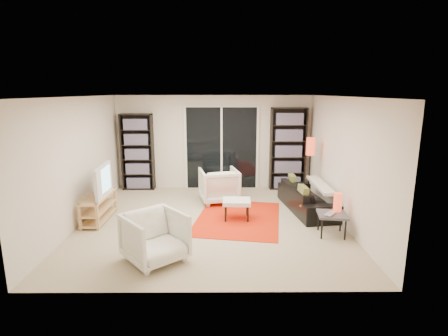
# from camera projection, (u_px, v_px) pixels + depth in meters

# --- Properties ---
(floor) EXTENTS (5.00, 5.00, 0.00)m
(floor) POSITION_uv_depth(u_px,v_px,m) (211.00, 221.00, 6.87)
(floor) COLOR #B7A98D
(floor) RESTS_ON ground
(wall_back) EXTENTS (5.00, 0.02, 2.40)m
(wall_back) POSITION_uv_depth(u_px,v_px,m) (214.00, 142.00, 9.05)
(wall_back) COLOR beige
(wall_back) RESTS_ON ground
(wall_front) EXTENTS (5.00, 0.02, 2.40)m
(wall_front) POSITION_uv_depth(u_px,v_px,m) (205.00, 202.00, 4.17)
(wall_front) COLOR beige
(wall_front) RESTS_ON ground
(wall_left) EXTENTS (0.02, 5.00, 2.40)m
(wall_left) POSITION_uv_depth(u_px,v_px,m) (79.00, 161.00, 6.60)
(wall_left) COLOR beige
(wall_left) RESTS_ON ground
(wall_right) EXTENTS (0.02, 5.00, 2.40)m
(wall_right) POSITION_uv_depth(u_px,v_px,m) (342.00, 161.00, 6.63)
(wall_right) COLOR beige
(wall_right) RESTS_ON ground
(ceiling) EXTENTS (5.00, 5.00, 0.02)m
(ceiling) POSITION_uv_depth(u_px,v_px,m) (210.00, 97.00, 6.35)
(ceiling) COLOR white
(ceiling) RESTS_ON wall_back
(sliding_door) EXTENTS (1.92, 0.08, 2.16)m
(sliding_door) POSITION_uv_depth(u_px,v_px,m) (222.00, 148.00, 9.05)
(sliding_door) COLOR white
(sliding_door) RESTS_ON ground
(bookshelf_left) EXTENTS (0.80, 0.30, 1.95)m
(bookshelf_left) POSITION_uv_depth(u_px,v_px,m) (138.00, 152.00, 8.93)
(bookshelf_left) COLOR black
(bookshelf_left) RESTS_ON ground
(bookshelf_right) EXTENTS (0.90, 0.30, 2.10)m
(bookshelf_right) POSITION_uv_depth(u_px,v_px,m) (288.00, 149.00, 8.93)
(bookshelf_right) COLOR black
(bookshelf_right) RESTS_ON ground
(tv_stand) EXTENTS (0.38, 1.17, 0.50)m
(tv_stand) POSITION_uv_depth(u_px,v_px,m) (99.00, 207.00, 6.88)
(tv_stand) COLOR #E8BE7C
(tv_stand) RESTS_ON floor
(tv) EXTENTS (0.20, 1.05, 0.60)m
(tv) POSITION_uv_depth(u_px,v_px,m) (98.00, 181.00, 6.77)
(tv) COLOR black
(tv) RESTS_ON tv_stand
(rug) EXTENTS (1.94, 2.41, 0.01)m
(rug) POSITION_uv_depth(u_px,v_px,m) (238.00, 218.00, 7.01)
(rug) COLOR red
(rug) RESTS_ON floor
(sofa) EXTENTS (0.98, 1.97, 0.55)m
(sofa) POSITION_uv_depth(u_px,v_px,m) (307.00, 198.00, 7.43)
(sofa) COLOR black
(sofa) RESTS_ON floor
(armchair_back) EXTENTS (0.99, 1.01, 0.77)m
(armchair_back) POSITION_uv_depth(u_px,v_px,m) (219.00, 185.00, 7.99)
(armchair_back) COLOR silver
(armchair_back) RESTS_ON floor
(armchair_front) EXTENTS (1.14, 1.14, 0.75)m
(armchair_front) POSITION_uv_depth(u_px,v_px,m) (155.00, 237.00, 5.18)
(armchair_front) COLOR silver
(armchair_front) RESTS_ON floor
(ottoman) EXTENTS (0.56, 0.46, 0.40)m
(ottoman) POSITION_uv_depth(u_px,v_px,m) (237.00, 202.00, 6.90)
(ottoman) COLOR silver
(ottoman) RESTS_ON floor
(side_table) EXTENTS (0.55, 0.55, 0.40)m
(side_table) POSITION_uv_depth(u_px,v_px,m) (332.00, 216.00, 6.12)
(side_table) COLOR #47464C
(side_table) RESTS_ON floor
(laptop) EXTENTS (0.34, 0.36, 0.02)m
(laptop) POSITION_uv_depth(u_px,v_px,m) (333.00, 214.00, 6.04)
(laptop) COLOR silver
(laptop) RESTS_ON side_table
(table_lamp) EXTENTS (0.15, 0.15, 0.33)m
(table_lamp) POSITION_uv_depth(u_px,v_px,m) (338.00, 202.00, 6.21)
(table_lamp) COLOR #EE4625
(table_lamp) RESTS_ON side_table
(floor_lamp) EXTENTS (0.22, 0.22, 1.48)m
(floor_lamp) POSITION_uv_depth(u_px,v_px,m) (310.00, 153.00, 7.92)
(floor_lamp) COLOR black
(floor_lamp) RESTS_ON floor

